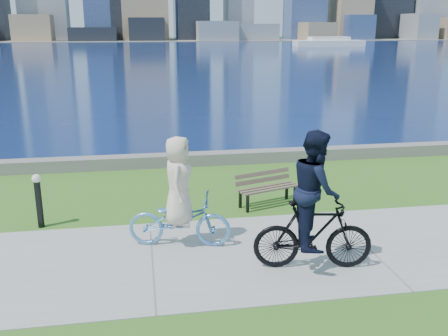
% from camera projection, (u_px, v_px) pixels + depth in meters
% --- Properties ---
extents(ground, '(320.00, 320.00, 0.00)m').
position_uv_depth(ground, '(365.00, 246.00, 9.46)').
color(ground, '#2E5D18').
rests_on(ground, ground).
extents(concrete_path, '(80.00, 3.50, 0.02)m').
position_uv_depth(concrete_path, '(365.00, 245.00, 9.46)').
color(concrete_path, gray).
rests_on(concrete_path, ground).
extents(seawall, '(90.00, 0.50, 0.35)m').
position_uv_depth(seawall, '(277.00, 155.00, 15.28)').
color(seawall, '#65625E').
rests_on(seawall, ground).
extents(bay_water, '(320.00, 131.00, 0.01)m').
position_uv_depth(bay_water, '(164.00, 51.00, 77.66)').
color(bay_water, '#0B1D4C').
rests_on(bay_water, ground).
extents(far_shore, '(320.00, 30.00, 0.12)m').
position_uv_depth(far_shore, '(153.00, 40.00, 132.59)').
color(far_shore, slate).
rests_on(far_shore, ground).
extents(ferry_far, '(13.17, 3.76, 1.79)m').
position_uv_depth(ferry_far, '(329.00, 42.00, 94.41)').
color(ferry_far, white).
rests_on(ferry_far, ground).
extents(park_bench, '(1.55, 0.94, 0.76)m').
position_uv_depth(park_bench, '(266.00, 185.00, 11.51)').
color(park_bench, black).
rests_on(park_bench, ground).
extents(bollard_lamp, '(0.18, 0.18, 1.14)m').
position_uv_depth(bollard_lamp, '(38.00, 197.00, 10.16)').
color(bollard_lamp, black).
rests_on(bollard_lamp, ground).
extents(cyclist_woman, '(1.07, 2.02, 2.10)m').
position_uv_depth(cyclist_woman, '(179.00, 206.00, 9.24)').
color(cyclist_woman, '#579AD3').
rests_on(cyclist_woman, ground).
extents(cyclist_man, '(0.91, 2.07, 2.41)m').
position_uv_depth(cyclist_man, '(314.00, 213.00, 8.30)').
color(cyclist_man, black).
rests_on(cyclist_man, ground).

